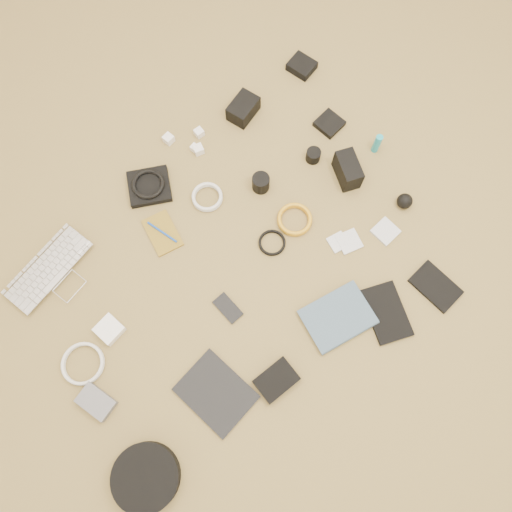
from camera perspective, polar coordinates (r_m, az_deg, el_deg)
laptop at (r=1.82m, az=-21.64°, el=-2.23°), size 0.37×0.30×0.02m
headphone_pouch at (r=1.85m, az=-12.09°, el=7.76°), size 0.19×0.19×0.03m
headphones at (r=1.83m, az=-12.22°, el=8.04°), size 0.13×0.13×0.01m
charger_a at (r=1.93m, az=-9.96°, el=13.05°), size 0.04×0.04×0.03m
charger_b at (r=1.93m, az=-6.53°, el=13.84°), size 0.03×0.03×0.03m
charger_c at (r=1.90m, az=-7.02°, el=12.15°), size 0.03×0.03×0.02m
charger_d at (r=1.89m, az=-6.59°, el=11.99°), size 0.04×0.04×0.03m
dslr_camera at (r=1.95m, az=-1.47°, el=16.47°), size 0.14×0.12×0.07m
lens_pouch at (r=2.09m, az=5.25°, el=20.81°), size 0.11×0.12×0.03m
notebook_olive at (r=1.78m, az=-10.63°, el=2.61°), size 0.12×0.16×0.01m
pen_blue at (r=1.77m, az=-10.68°, el=2.70°), size 0.05×0.12×0.01m
cable_white_a at (r=1.81m, az=-5.57°, el=6.64°), size 0.15×0.15×0.01m
lens_a at (r=1.79m, az=0.55°, el=8.36°), size 0.07×0.07×0.07m
lens_b at (r=1.87m, az=6.56°, el=11.34°), size 0.06×0.06×0.05m
card_reader at (r=1.96m, az=8.37°, el=14.74°), size 0.10×0.10×0.02m
power_brick at (r=1.72m, az=-16.40°, el=-8.05°), size 0.09×0.09×0.03m
cable_white_b at (r=1.74m, az=-19.12°, el=-11.56°), size 0.17×0.17×0.01m
cable_black at (r=1.74m, az=1.84°, el=1.48°), size 0.11×0.11×0.01m
cable_yellow at (r=1.77m, az=4.42°, el=4.09°), size 0.14×0.14×0.01m
flash at (r=1.83m, az=10.44°, el=9.64°), size 0.10×0.14×0.09m
lens_cleaner at (r=1.91m, az=13.66°, el=12.38°), size 0.03×0.03×0.09m
battery_charger at (r=1.70m, az=-17.79°, el=-15.58°), size 0.11×0.13×0.03m
tablet at (r=1.65m, az=-4.59°, el=-15.33°), size 0.22×0.26×0.01m
phone at (r=1.68m, az=-3.24°, el=-5.97°), size 0.06×0.11×0.01m
filter_case_left at (r=1.76m, az=9.34°, el=1.56°), size 0.07×0.07×0.01m
filter_case_mid at (r=1.77m, az=10.58°, el=1.64°), size 0.09×0.09×0.01m
filter_case_right at (r=1.81m, az=14.58°, el=2.75°), size 0.09×0.09×0.01m
air_blower at (r=1.85m, az=16.63°, el=6.03°), size 0.07×0.07×0.06m
headphone_case at (r=1.66m, az=-12.45°, el=-23.47°), size 0.21×0.21×0.06m
drive_case at (r=1.63m, az=2.35°, el=-14.00°), size 0.13×0.10×0.03m
paperback at (r=1.68m, az=10.81°, el=-9.31°), size 0.24×0.19×0.02m
notebook_black_a at (r=1.72m, az=14.67°, el=-6.28°), size 0.18×0.22×0.01m
notebook_black_b at (r=1.80m, az=19.84°, el=-3.28°), size 0.13×0.17×0.01m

